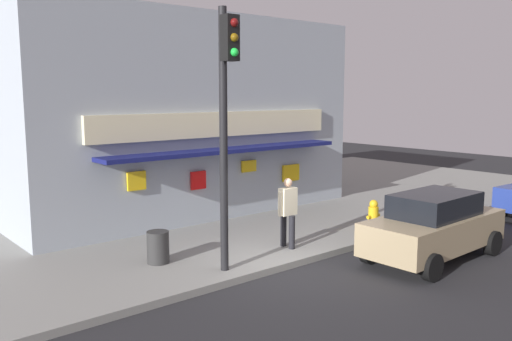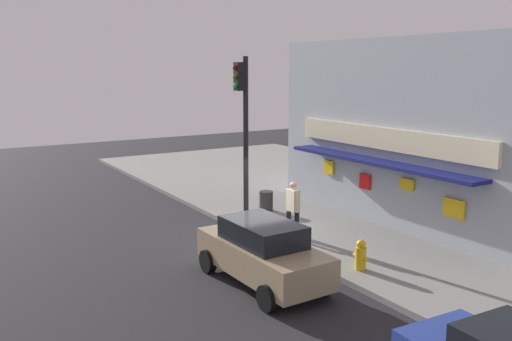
{
  "view_description": "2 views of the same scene",
  "coord_description": "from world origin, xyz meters",
  "px_view_note": "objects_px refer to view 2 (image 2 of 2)",
  "views": [
    {
      "loc": [
        -8.39,
        -8.73,
        4.11
      ],
      "look_at": [
        0.67,
        1.93,
        2.09
      ],
      "focal_mm": 37.5,
      "sensor_mm": 36.0,
      "label": 1
    },
    {
      "loc": [
        14.67,
        -8.98,
        5.53
      ],
      "look_at": [
        -0.64,
        0.52,
        2.14
      ],
      "focal_mm": 38.18,
      "sensor_mm": 36.0,
      "label": 2
    }
  ],
  "objects_px": {
    "parked_car_tan": "(262,252)",
    "traffic_light": "(243,119)",
    "trash_can": "(266,201)",
    "pedestrian": "(293,206)",
    "fire_hydrant": "(361,255)"
  },
  "relations": [
    {
      "from": "pedestrian",
      "to": "parked_car_tan",
      "type": "relative_size",
      "value": 0.43
    },
    {
      "from": "trash_can",
      "to": "pedestrian",
      "type": "relative_size",
      "value": 0.42
    },
    {
      "from": "trash_can",
      "to": "pedestrian",
      "type": "distance_m",
      "value": 3.42
    },
    {
      "from": "trash_can",
      "to": "pedestrian",
      "type": "bearing_deg",
      "value": -18.06
    },
    {
      "from": "fire_hydrant",
      "to": "trash_can",
      "type": "height_order",
      "value": "fire_hydrant"
    },
    {
      "from": "traffic_light",
      "to": "parked_car_tan",
      "type": "xyz_separation_m",
      "value": [
        4.75,
        -2.23,
        -2.98
      ]
    },
    {
      "from": "traffic_light",
      "to": "fire_hydrant",
      "type": "bearing_deg",
      "value": 3.19
    },
    {
      "from": "traffic_light",
      "to": "pedestrian",
      "type": "bearing_deg",
      "value": 11.5
    },
    {
      "from": "trash_can",
      "to": "fire_hydrant",
      "type": "bearing_deg",
      "value": -10.35
    },
    {
      "from": "traffic_light",
      "to": "pedestrian",
      "type": "xyz_separation_m",
      "value": [
        2.32,
        0.47,
        -2.66
      ]
    },
    {
      "from": "fire_hydrant",
      "to": "traffic_light",
      "type": "bearing_deg",
      "value": -176.81
    },
    {
      "from": "traffic_light",
      "to": "pedestrian",
      "type": "height_order",
      "value": "traffic_light"
    },
    {
      "from": "parked_car_tan",
      "to": "traffic_light",
      "type": "bearing_deg",
      "value": 154.79
    },
    {
      "from": "pedestrian",
      "to": "trash_can",
      "type": "bearing_deg",
      "value": 161.94
    },
    {
      "from": "trash_can",
      "to": "pedestrian",
      "type": "height_order",
      "value": "pedestrian"
    }
  ]
}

